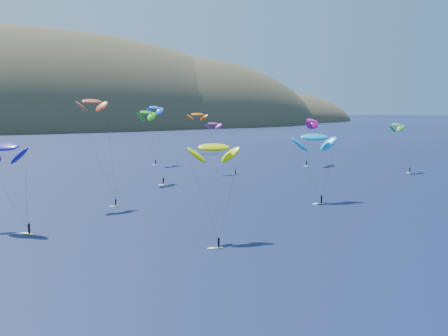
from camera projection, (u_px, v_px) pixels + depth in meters
name	position (u px, v px, depth m)	size (l,w,h in m)	color
island	(26.00, 137.00, 590.51)	(730.00, 300.00, 210.00)	#3D3526
kitesurfer_2	(214.00, 147.00, 113.35)	(9.86, 12.85, 18.86)	yellow
kitesurfer_3	(146.00, 113.00, 188.42)	(9.41, 13.69, 23.45)	yellow
kitesurfer_4	(155.00, 108.00, 240.78)	(10.16, 9.00, 24.40)	yellow
kitesurfer_5	(314.00, 137.00, 155.93)	(12.22, 11.55, 18.76)	yellow
kitesurfer_6	(213.00, 124.00, 211.88)	(7.93, 11.60, 18.58)	yellow
kitesurfer_8	(312.00, 121.00, 239.34)	(11.50, 10.69, 19.80)	yellow
kitesurfer_9	(92.00, 102.00, 147.18)	(8.95, 8.76, 26.77)	yellow
kitesurfer_10	(5.00, 147.00, 120.40)	(10.35, 14.94, 18.85)	yellow
kitesurfer_11	(197.00, 114.00, 290.95)	(11.80, 14.42, 20.58)	yellow
kitesurfer_13	(397.00, 125.00, 216.66)	(8.58, 9.40, 18.35)	yellow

